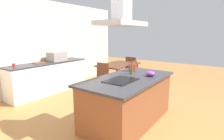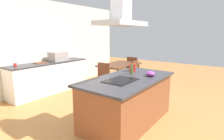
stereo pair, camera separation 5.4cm
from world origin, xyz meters
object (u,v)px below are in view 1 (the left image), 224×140
(cooktop, at_px, (121,80))
(chair_at_left_end, at_px, (101,76))
(countertop_microwave, at_px, (57,56))
(chair_at_right_end, at_px, (132,67))
(range_hood, at_px, (122,10))
(mixing_bowl, at_px, (150,74))
(dining_table, at_px, (118,66))
(tea_kettle, at_px, (132,67))
(coffee_mug_red, at_px, (14,65))
(olive_oil_bottle, at_px, (132,69))
(cutting_board, at_px, (40,63))
(chair_facing_island, at_px, (136,74))

(cooktop, height_order, chair_at_left_end, cooktop)
(countertop_microwave, distance_m, chair_at_right_end, 2.71)
(chair_at_left_end, height_order, range_hood, range_hood)
(mixing_bowl, distance_m, dining_table, 2.44)
(tea_kettle, bearing_deg, coffee_mug_red, 115.94)
(cooktop, relative_size, dining_table, 0.43)
(mixing_bowl, bearing_deg, cooktop, 156.17)
(olive_oil_bottle, bearing_deg, cooktop, -169.23)
(olive_oil_bottle, height_order, range_hood, range_hood)
(mixing_bowl, xyz_separation_m, chair_at_right_end, (2.51, 1.82, -0.44))
(cooktop, height_order, olive_oil_bottle, olive_oil_bottle)
(coffee_mug_red, height_order, dining_table, coffee_mug_red)
(cutting_board, bearing_deg, coffee_mug_red, -178.28)
(tea_kettle, height_order, cutting_board, tea_kettle)
(chair_facing_island, bearing_deg, cutting_board, 133.51)
(coffee_mug_red, bearing_deg, chair_at_right_end, -20.82)
(countertop_microwave, bearing_deg, cooktop, -106.42)
(chair_facing_island, height_order, chair_at_left_end, same)
(cooktop, relative_size, cutting_board, 1.76)
(cutting_board, distance_m, chair_at_left_end, 1.78)
(mixing_bowl, bearing_deg, olive_oil_bottle, 99.17)
(dining_table, relative_size, chair_facing_island, 1.57)
(cutting_board, relative_size, dining_table, 0.24)
(chair_at_right_end, distance_m, chair_facing_island, 1.13)
(cutting_board, relative_size, chair_at_left_end, 0.38)
(countertop_microwave, height_order, dining_table, countertop_microwave)
(countertop_microwave, height_order, range_hood, range_hood)
(coffee_mug_red, relative_size, chair_at_right_end, 0.10)
(chair_at_left_end, bearing_deg, coffee_mug_red, 142.19)
(cooktop, height_order, countertop_microwave, countertop_microwave)
(coffee_mug_red, bearing_deg, countertop_microwave, -1.24)
(cutting_board, relative_size, chair_facing_island, 0.38)
(cutting_board, distance_m, chair_facing_island, 2.86)
(chair_at_left_end, bearing_deg, cutting_board, 126.67)
(cooktop, height_order, dining_table, cooktop)
(range_hood, bearing_deg, coffee_mug_red, 98.75)
(cutting_board, bearing_deg, olive_oil_bottle, -84.13)
(mixing_bowl, distance_m, cutting_board, 3.23)
(cooktop, bearing_deg, tea_kettle, 16.65)
(tea_kettle, relative_size, countertop_microwave, 0.41)
(tea_kettle, height_order, chair_at_left_end, tea_kettle)
(coffee_mug_red, bearing_deg, chair_at_left_end, -37.81)
(countertop_microwave, distance_m, coffee_mug_red, 1.30)
(tea_kettle, xyz_separation_m, dining_table, (1.38, 1.29, -0.32))
(dining_table, bearing_deg, olive_oil_bottle, -139.14)
(range_hood, bearing_deg, chair_facing_island, 21.50)
(dining_table, height_order, chair_at_right_end, chair_at_right_end)
(tea_kettle, bearing_deg, cooktop, -163.35)
(olive_oil_bottle, relative_size, chair_facing_island, 0.27)
(cooktop, height_order, coffee_mug_red, coffee_mug_red)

